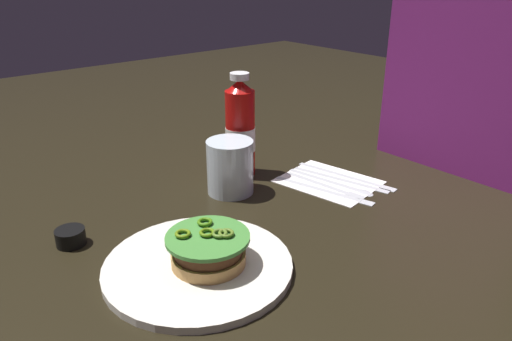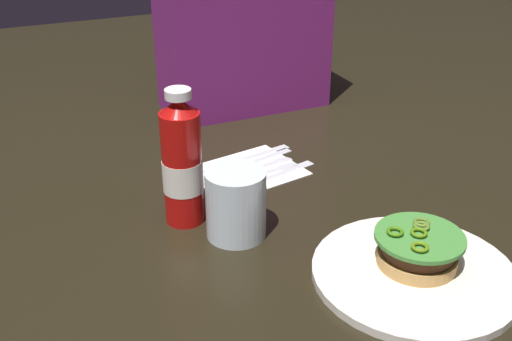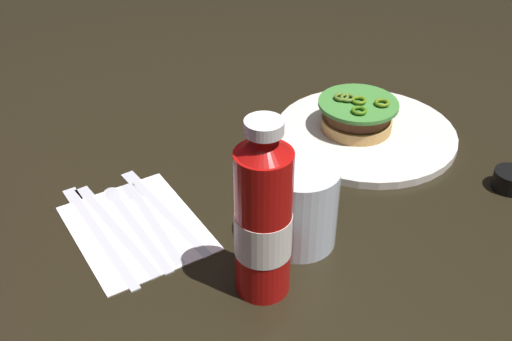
% 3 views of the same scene
% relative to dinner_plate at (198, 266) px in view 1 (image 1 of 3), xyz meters
% --- Properties ---
extents(ground_plane, '(3.00, 3.00, 0.00)m').
position_rel_dinner_plate_xyz_m(ground_plane, '(-0.05, 0.14, -0.01)').
color(ground_plane, black).
extents(dinner_plate, '(0.28, 0.28, 0.01)m').
position_rel_dinner_plate_xyz_m(dinner_plate, '(0.00, 0.00, 0.00)').
color(dinner_plate, silver).
rests_on(dinner_plate, ground_plane).
extents(burger_sandwich, '(0.12, 0.12, 0.05)m').
position_rel_dinner_plate_xyz_m(burger_sandwich, '(0.01, 0.01, 0.03)').
color(burger_sandwich, tan).
rests_on(burger_sandwich, dinner_plate).
extents(ketchup_bottle, '(0.06, 0.06, 0.22)m').
position_rel_dinner_plate_xyz_m(ketchup_bottle, '(-0.24, 0.27, 0.09)').
color(ketchup_bottle, '#B40E0C').
rests_on(ketchup_bottle, ground_plane).
extents(water_glass, '(0.09, 0.09, 0.11)m').
position_rel_dinner_plate_xyz_m(water_glass, '(-0.18, 0.20, 0.05)').
color(water_glass, silver).
rests_on(water_glass, ground_plane).
extents(condiment_cup, '(0.05, 0.05, 0.03)m').
position_rel_dinner_plate_xyz_m(condiment_cup, '(-0.19, -0.12, 0.01)').
color(condiment_cup, black).
rests_on(condiment_cup, ground_plane).
extents(napkin, '(0.21, 0.18, 0.00)m').
position_rel_dinner_plate_xyz_m(napkin, '(-0.08, 0.38, -0.00)').
color(napkin, white).
rests_on(napkin, ground_plane).
extents(table_knife, '(0.21, 0.07, 0.00)m').
position_rel_dinner_plate_xyz_m(table_knife, '(-0.05, 0.34, -0.00)').
color(table_knife, silver).
rests_on(table_knife, napkin).
extents(fork_utensil, '(0.18, 0.04, 0.00)m').
position_rel_dinner_plate_xyz_m(fork_utensil, '(-0.06, 0.36, -0.00)').
color(fork_utensil, silver).
rests_on(fork_utensil, napkin).
extents(spoon_utensil, '(0.19, 0.05, 0.00)m').
position_rel_dinner_plate_xyz_m(spoon_utensil, '(-0.05, 0.38, -0.00)').
color(spoon_utensil, silver).
rests_on(spoon_utensil, napkin).
extents(steak_knife, '(0.21, 0.07, 0.00)m').
position_rel_dinner_plate_xyz_m(steak_knife, '(-0.06, 0.41, -0.00)').
color(steak_knife, silver).
rests_on(steak_knife, napkin).
extents(butter_knife, '(0.22, 0.06, 0.00)m').
position_rel_dinner_plate_xyz_m(butter_knife, '(-0.07, 0.43, -0.00)').
color(butter_knife, silver).
rests_on(butter_knife, napkin).
extents(diner_person, '(0.35, 0.16, 0.56)m').
position_rel_dinner_plate_xyz_m(diner_person, '(0.04, 0.69, 0.24)').
color(diner_person, '#741F6A').
rests_on(diner_person, ground_plane).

